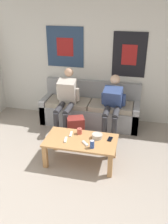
{
  "coord_description": "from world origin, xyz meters",
  "views": [
    {
      "loc": [
        0.8,
        -2.11,
        2.49
      ],
      "look_at": [
        -0.07,
        1.64,
        0.65
      ],
      "focal_mm": 40.0,
      "sensor_mm": 36.0,
      "label": 1
    }
  ],
  "objects_px": {
    "couch": "(90,110)",
    "ceramic_bowl": "(97,136)",
    "pillar_candle": "(80,131)",
    "cell_phone": "(110,139)",
    "drink_can_blue": "(92,144)",
    "game_controller_near_right": "(71,134)",
    "game_controller_near_left": "(66,140)",
    "person_seated_teen": "(113,104)",
    "game_controller_far_center": "(85,143)",
    "backpack": "(76,129)",
    "person_seated_adult": "(66,99)",
    "coffee_table": "(81,143)"
  },
  "relations": [
    {
      "from": "ceramic_bowl",
      "to": "cell_phone",
      "type": "relative_size",
      "value": 1.18
    },
    {
      "from": "couch",
      "to": "pillar_candle",
      "type": "height_order",
      "value": "couch"
    },
    {
      "from": "drink_can_blue",
      "to": "game_controller_far_center",
      "type": "distance_m",
      "value": 0.15
    },
    {
      "from": "game_controller_near_right",
      "to": "ceramic_bowl",
      "type": "bearing_deg",
      "value": -1.13
    },
    {
      "from": "person_seated_adult",
      "to": "person_seated_teen",
      "type": "bearing_deg",
      "value": 1.27
    },
    {
      "from": "couch",
      "to": "cell_phone",
      "type": "relative_size",
      "value": 13.92
    },
    {
      "from": "pillar_candle",
      "to": "game_controller_near_left",
      "type": "relative_size",
      "value": 0.72
    },
    {
      "from": "pillar_candle",
      "to": "cell_phone",
      "type": "xyz_separation_m",
      "value": [
        0.51,
        -0.06,
        -0.04
      ]
    },
    {
      "from": "couch",
      "to": "ceramic_bowl",
      "type": "relative_size",
      "value": 11.82
    },
    {
      "from": "person_seated_teen",
      "to": "game_controller_near_right",
      "type": "bearing_deg",
      "value": -119.71
    },
    {
      "from": "pillar_candle",
      "to": "couch",
      "type": "bearing_deg",
      "value": 93.26
    },
    {
      "from": "coffee_table",
      "to": "game_controller_near_right",
      "type": "bearing_deg",
      "value": 150.1
    },
    {
      "from": "couch",
      "to": "drink_can_blue",
      "type": "distance_m",
      "value": 1.62
    },
    {
      "from": "couch",
      "to": "game_controller_near_left",
      "type": "xyz_separation_m",
      "value": [
        -0.09,
        -1.46,
        0.14
      ]
    },
    {
      "from": "drink_can_blue",
      "to": "game_controller_far_center",
      "type": "height_order",
      "value": "drink_can_blue"
    },
    {
      "from": "person_seated_adult",
      "to": "coffee_table",
      "type": "bearing_deg",
      "value": -62.54
    },
    {
      "from": "backpack",
      "to": "person_seated_adult",
      "type": "bearing_deg",
      "value": 126.83
    },
    {
      "from": "pillar_candle",
      "to": "cell_phone",
      "type": "bearing_deg",
      "value": -7.07
    },
    {
      "from": "coffee_table",
      "to": "drink_can_blue",
      "type": "bearing_deg",
      "value": -40.03
    },
    {
      "from": "backpack",
      "to": "ceramic_bowl",
      "type": "bearing_deg",
      "value": -48.31
    },
    {
      "from": "cell_phone",
      "to": "game_controller_near_left",
      "type": "bearing_deg",
      "value": -164.28
    },
    {
      "from": "pillar_candle",
      "to": "game_controller_near_left",
      "type": "xyz_separation_m",
      "value": [
        -0.16,
        -0.25,
        -0.03
      ]
    },
    {
      "from": "game_controller_far_center",
      "to": "drink_can_blue",
      "type": "bearing_deg",
      "value": -31.86
    },
    {
      "from": "couch",
      "to": "person_seated_adult",
      "type": "bearing_deg",
      "value": -140.37
    },
    {
      "from": "person_seated_adult",
      "to": "ceramic_bowl",
      "type": "relative_size",
      "value": 7.05
    },
    {
      "from": "pillar_candle",
      "to": "cell_phone",
      "type": "distance_m",
      "value": 0.51
    },
    {
      "from": "backpack",
      "to": "game_controller_near_left",
      "type": "relative_size",
      "value": 3.0
    },
    {
      "from": "game_controller_near_right",
      "to": "person_seated_teen",
      "type": "bearing_deg",
      "value": 60.29
    },
    {
      "from": "person_seated_teen",
      "to": "game_controller_near_left",
      "type": "xyz_separation_m",
      "value": [
        -0.58,
        -1.14,
        -0.18
      ]
    },
    {
      "from": "backpack",
      "to": "game_controller_far_center",
      "type": "relative_size",
      "value": 3.41
    },
    {
      "from": "ceramic_bowl",
      "to": "drink_can_blue",
      "type": "distance_m",
      "value": 0.28
    },
    {
      "from": "person_seated_teen",
      "to": "game_controller_near_right",
      "type": "relative_size",
      "value": 7.51
    },
    {
      "from": "drink_can_blue",
      "to": "game_controller_near_right",
      "type": "distance_m",
      "value": 0.5
    },
    {
      "from": "cell_phone",
      "to": "game_controller_far_center",
      "type": "bearing_deg",
      "value": -147.59
    },
    {
      "from": "coffee_table",
      "to": "backpack",
      "type": "bearing_deg",
      "value": 111.1
    },
    {
      "from": "coffee_table",
      "to": "ceramic_bowl",
      "type": "distance_m",
      "value": 0.29
    },
    {
      "from": "coffee_table",
      "to": "person_seated_teen",
      "type": "relative_size",
      "value": 1.02
    },
    {
      "from": "ceramic_bowl",
      "to": "game_controller_far_center",
      "type": "height_order",
      "value": "ceramic_bowl"
    },
    {
      "from": "backpack",
      "to": "drink_can_blue",
      "type": "relative_size",
      "value": 3.57
    },
    {
      "from": "couch",
      "to": "coffee_table",
      "type": "xyz_separation_m",
      "value": [
        0.13,
        -1.38,
        0.05
      ]
    },
    {
      "from": "person_seated_teen",
      "to": "ceramic_bowl",
      "type": "bearing_deg",
      "value": -96.75
    },
    {
      "from": "person_seated_adult",
      "to": "person_seated_teen",
      "type": "height_order",
      "value": "person_seated_adult"
    },
    {
      "from": "couch",
      "to": "drink_can_blue",
      "type": "bearing_deg",
      "value": -77.47
    },
    {
      "from": "game_controller_near_left",
      "to": "person_seated_teen",
      "type": "bearing_deg",
      "value": 63.02
    },
    {
      "from": "person_seated_adult",
      "to": "game_controller_near_left",
      "type": "distance_m",
      "value": 1.18
    },
    {
      "from": "cell_phone",
      "to": "backpack",
      "type": "bearing_deg",
      "value": 142.09
    },
    {
      "from": "person_seated_teen",
      "to": "drink_can_blue",
      "type": "relative_size",
      "value": 8.87
    },
    {
      "from": "cell_phone",
      "to": "game_controller_near_right",
      "type": "bearing_deg",
      "value": -179.55
    },
    {
      "from": "person_seated_teen",
      "to": "pillar_candle",
      "type": "bearing_deg",
      "value": -115.26
    },
    {
      "from": "backpack",
      "to": "drink_can_blue",
      "type": "bearing_deg",
      "value": -60.67
    }
  ]
}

